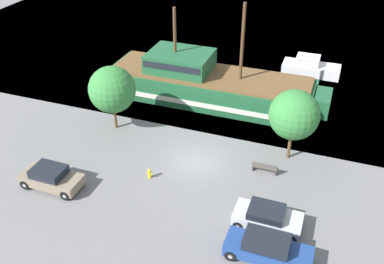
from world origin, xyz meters
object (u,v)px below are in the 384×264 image
parked_car_curb_rear (51,178)px  fire_hydrant (150,173)px  moored_boat_dockside (310,67)px  bench_promenade_east (265,168)px  parked_car_curb_front (268,249)px  parked_car_curb_mid (267,218)px  pirate_ship (207,84)px

parked_car_curb_rear → fire_hydrant: size_ratio=5.50×
moored_boat_dockside → bench_promenade_east: (-0.98, -18.05, -0.27)m
moored_boat_dockside → parked_car_curb_rear: size_ratio=1.38×
parked_car_curb_front → fire_hydrant: 10.26m
parked_car_curb_rear → fire_hydrant: 6.71m
parked_car_curb_rear → parked_car_curb_mid: bearing=5.1°
parked_car_curb_rear → fire_hydrant: parked_car_curb_rear is taller
pirate_ship → parked_car_curb_front: size_ratio=4.16×
fire_hydrant → bench_promenade_east: bearing=24.1°
parked_car_curb_rear → bench_promenade_east: parked_car_curb_rear is taller
moored_boat_dockside → fire_hydrant: 23.04m
parked_car_curb_mid → fire_hydrant: bearing=168.1°
fire_hydrant → parked_car_curb_front: bearing=-25.2°
bench_promenade_east → fire_hydrant: bearing=-155.9°
parked_car_curb_rear → fire_hydrant: bearing=28.1°
moored_boat_dockside → fire_hydrant: size_ratio=7.59×
bench_promenade_east → parked_car_curb_mid: bearing=-76.9°
pirate_ship → fire_hydrant: (-0.11, -12.48, -1.17)m
parked_car_curb_rear → fire_hydrant: (5.91, 3.15, -0.36)m
parked_car_curb_front → fire_hydrant: bearing=154.8°
pirate_ship → parked_car_curb_front: bearing=-61.5°
parked_car_curb_mid → parked_car_curb_rear: bearing=-174.9°
pirate_ship → bench_promenade_east: (7.42, -9.12, -1.14)m
pirate_ship → parked_car_curb_rear: pirate_ship is taller
moored_boat_dockside → parked_car_curb_mid: (0.23, -23.25, -0.01)m
pirate_ship → parked_car_curb_mid: pirate_ship is taller
pirate_ship → bench_promenade_east: bearing=-50.9°
moored_boat_dockside → parked_car_curb_front: size_ratio=1.19×
fire_hydrant → bench_promenade_east: 8.25m
parked_car_curb_front → parked_car_curb_rear: size_ratio=1.16×
parked_car_curb_mid → parked_car_curb_rear: parked_car_curb_rear is taller
moored_boat_dockside → parked_car_curb_rear: moored_boat_dockside is taller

